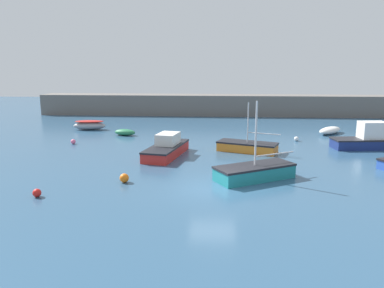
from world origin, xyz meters
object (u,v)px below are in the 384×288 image
Objects in this scene: rowboat_blue_near at (330,130)px; mooring_buoy_white at (296,139)px; motorboat_grey_hull at (368,139)px; motorboat_with_cabin at (167,148)px; mooring_buoy_red at (37,193)px; fishing_dinghy_green at (125,132)px; sailboat_short_mast at (247,147)px; rowboat_with_red_cover at (89,125)px; mooring_buoy_pink at (73,142)px; mooring_buoy_orange at (124,178)px; sailboat_twin_hulled at (255,172)px.

mooring_buoy_white is (-3.98, -3.96, -0.14)m from rowboat_blue_near.
motorboat_grey_hull is 0.96× the size of motorboat_with_cabin.
fishing_dinghy_green is at bearing 89.64° from mooring_buoy_red.
sailboat_short_mast is 0.87× the size of motorboat_grey_hull.
motorboat_grey_hull is at bearing -179.21° from fishing_dinghy_green.
rowboat_with_red_cover is 8.42× the size of mooring_buoy_white.
sailboat_short_mast reaches higher than mooring_buoy_pink.
mooring_buoy_red is at bearing 25.51° from motorboat_grey_hull.
motorboat_with_cabin is 14.35× the size of mooring_buoy_white.
motorboat_with_cabin is 6.86m from mooring_buoy_orange.
rowboat_blue_near is 27.97m from mooring_buoy_red.
motorboat_grey_hull is 20.10m from mooring_buoy_orange.
mooring_buoy_orange is at bearing -1.56° from motorboat_with_cabin.
motorboat_grey_hull is at bearing -148.50° from sailboat_short_mast.
mooring_buoy_red is (-11.20, -3.90, -0.23)m from sailboat_twin_hulled.
mooring_buoy_white is at bearing -33.88° from motorboat_grey_hull.
motorboat_with_cabin reaches higher than mooring_buoy_white.
fishing_dinghy_green is at bearing -38.41° from rowboat_with_red_cover.
mooring_buoy_pink is (-14.47, 9.09, -0.24)m from sailboat_twin_hulled.
sailboat_short_mast is 11.74× the size of mooring_buoy_pink.
sailboat_twin_hulled is at bearing 58.14° from motorboat_with_cabin.
fishing_dinghy_green reaches higher than mooring_buoy_red.
rowboat_blue_near is 17.87m from motorboat_with_cabin.
mooring_buoy_orange is (-7.42, -1.20, -0.19)m from sailboat_twin_hulled.
mooring_buoy_pink is (-23.15, -6.67, -0.14)m from rowboat_blue_near.
fishing_dinghy_green is (-11.17, 6.15, -0.09)m from sailboat_short_mast.
mooring_buoy_pink is (-8.53, 3.59, -0.38)m from motorboat_with_cabin.
motorboat_with_cabin is (-5.94, 5.50, 0.13)m from sailboat_twin_hulled.
mooring_buoy_white is 17.78m from mooring_buoy_orange.
mooring_buoy_red is at bearing 102.00° from fishing_dinghy_green.
rowboat_blue_near is at bearing 44.80° from mooring_buoy_white.
motorboat_with_cabin is at bearing -149.33° from mooring_buoy_white.
rowboat_with_red_cover is 20.77m from mooring_buoy_red.
sailboat_short_mast is 6.27m from motorboat_with_cabin.
sailboat_twin_hulled is 17.41m from fishing_dinghy_green.
mooring_buoy_white is (-5.11, 2.67, -0.55)m from motorboat_grey_hull.
sailboat_twin_hulled reaches higher than motorboat_grey_hull.
mooring_buoy_white is at bearing 47.01° from mooring_buoy_orange.
fishing_dinghy_green is 17.31m from mooring_buoy_red.
motorboat_grey_hull reaches higher than mooring_buoy_pink.
sailboat_short_mast is at bearing -135.54° from mooring_buoy_white.
rowboat_blue_near reaches higher than mooring_buoy_orange.
rowboat_with_red_cover is 19.40m from mooring_buoy_orange.
mooring_buoy_pink is 13.39m from mooring_buoy_red.
motorboat_grey_hull is 13.00× the size of mooring_buoy_red.
motorboat_grey_hull is 5.79m from mooring_buoy_white.
rowboat_blue_near is 24.09m from mooring_buoy_pink.
sailboat_twin_hulled is 12.30× the size of mooring_buoy_white.
sailboat_twin_hulled is 12.71m from mooring_buoy_white.
motorboat_grey_hull is (20.91, -4.28, 0.45)m from fishing_dinghy_green.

